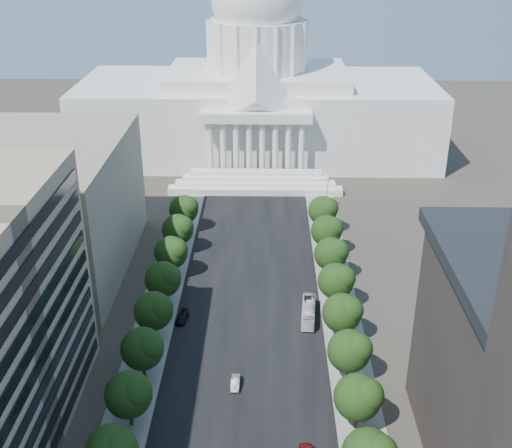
{
  "coord_description": "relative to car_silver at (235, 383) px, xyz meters",
  "views": [
    {
      "loc": [
        3.57,
        -31.47,
        73.41
      ],
      "look_at": [
        1.36,
        87.3,
        17.54
      ],
      "focal_mm": 45.0,
      "sensor_mm": 36.0,
      "label": 1
    }
  ],
  "objects": [
    {
      "name": "sidewalk_left",
      "position": [
        -17.3,
        32.17,
        -0.71
      ],
      "size": [
        8.0,
        260.0,
        0.02
      ],
      "primitive_type": "cube",
      "color": "gray",
      "rests_on": "ground"
    },
    {
      "name": "tree_l_g",
      "position": [
        -15.96,
        25.98,
        5.75
      ],
      "size": [
        7.79,
        7.6,
        9.97
      ],
      "color": "#33261C",
      "rests_on": "ground"
    },
    {
      "name": "car_silver",
      "position": [
        0.0,
        0.0,
        0.0
      ],
      "size": [
        1.56,
        4.32,
        1.42
      ],
      "primitive_type": "imported",
      "rotation": [
        0.0,
        0.0,
        -0.01
      ],
      "color": "#A7AAAF",
      "rests_on": "ground"
    },
    {
      "name": "streetlight_f",
      "position": [
        21.6,
        77.17,
        5.11
      ],
      "size": [
        2.61,
        0.44,
        9.0
      ],
      "color": "gray",
      "rests_on": "ground"
    },
    {
      "name": "car_dark_b",
      "position": [
        -11.8,
        20.3,
        0.01
      ],
      "size": [
        2.65,
        5.19,
        1.44
      ],
      "primitive_type": "imported",
      "rotation": [
        0.0,
        0.0,
        -0.13
      ],
      "color": "black",
      "rests_on": "ground"
    },
    {
      "name": "tree_r_g",
      "position": [
        20.04,
        25.98,
        5.75
      ],
      "size": [
        7.79,
        7.6,
        9.97
      ],
      "color": "#33261C",
      "rests_on": "ground"
    },
    {
      "name": "tree_r_j",
      "position": [
        20.04,
        61.98,
        5.75
      ],
      "size": [
        7.79,
        7.6,
        9.97
      ],
      "color": "#33261C",
      "rests_on": "ground"
    },
    {
      "name": "capitol",
      "position": [
        1.7,
        127.06,
        19.3
      ],
      "size": [
        120.0,
        56.0,
        73.0
      ],
      "color": "white",
      "rests_on": "ground"
    },
    {
      "name": "streetlight_c",
      "position": [
        21.6,
        2.17,
        5.11
      ],
      "size": [
        2.61,
        0.44,
        9.0
      ],
      "color": "gray",
      "rests_on": "ground"
    },
    {
      "name": "streetlight_e",
      "position": [
        21.6,
        52.17,
        5.11
      ],
      "size": [
        2.61,
        0.44,
        9.0
      ],
      "color": "gray",
      "rests_on": "ground"
    },
    {
      "name": "tree_l_d",
      "position": [
        -15.96,
        -10.02,
        5.75
      ],
      "size": [
        7.79,
        7.6,
        9.97
      ],
      "color": "#33261C",
      "rests_on": "ground"
    },
    {
      "name": "tree_r_h",
      "position": [
        20.04,
        37.98,
        5.75
      ],
      "size": [
        7.79,
        7.6,
        9.97
      ],
      "color": "#33261C",
      "rests_on": "ground"
    },
    {
      "name": "tree_r_d",
      "position": [
        20.04,
        -10.02,
        5.75
      ],
      "size": [
        7.79,
        7.6,
        9.97
      ],
      "color": "#33261C",
      "rests_on": "ground"
    },
    {
      "name": "tree_l_f",
      "position": [
        -15.96,
        13.98,
        5.75
      ],
      "size": [
        7.79,
        7.6,
        9.97
      ],
      "color": "#33261C",
      "rests_on": "ground"
    },
    {
      "name": "tree_r_e",
      "position": [
        20.04,
        1.98,
        5.75
      ],
      "size": [
        7.79,
        7.6,
        9.97
      ],
      "color": "#33261C",
      "rests_on": "ground"
    },
    {
      "name": "tree_l_h",
      "position": [
        -15.96,
        37.98,
        5.75
      ],
      "size": [
        7.79,
        7.6,
        9.97
      ],
      "color": "#33261C",
      "rests_on": "ground"
    },
    {
      "name": "tree_l_j",
      "position": [
        -15.96,
        61.98,
        5.75
      ],
      "size": [
        7.79,
        7.6,
        9.97
      ],
      "color": "#33261C",
      "rests_on": "ground"
    },
    {
      "name": "sidewalk_right",
      "position": [
        20.7,
        32.17,
        -0.71
      ],
      "size": [
        8.0,
        260.0,
        0.02
      ],
      "primitive_type": "cube",
      "color": "gray",
      "rests_on": "ground"
    },
    {
      "name": "tree_l_i",
      "position": [
        -15.96,
        49.98,
        5.75
      ],
      "size": [
        7.79,
        7.6,
        9.97
      ],
      "color": "#33261C",
      "rests_on": "ground"
    },
    {
      "name": "tree_r_i",
      "position": [
        20.04,
        49.98,
        5.75
      ],
      "size": [
        7.79,
        7.6,
        9.97
      ],
      "color": "#33261C",
      "rests_on": "ground"
    },
    {
      "name": "city_bus",
      "position": [
        13.92,
        21.56,
        0.83
      ],
      "size": [
        3.52,
        11.24,
        3.08
      ],
      "primitive_type": "imported",
      "rotation": [
        0.0,
        0.0,
        -0.09
      ],
      "color": "white",
      "rests_on": "ground"
    },
    {
      "name": "tree_r_f",
      "position": [
        20.04,
        13.98,
        5.75
      ],
      "size": [
        7.79,
        7.6,
        9.97
      ],
      "color": "#33261C",
      "rests_on": "ground"
    },
    {
      "name": "office_block_left_far",
      "position": [
        -46.3,
        42.17,
        14.29
      ],
      "size": [
        38.0,
        52.0,
        30.0
      ],
      "primitive_type": "cube",
      "color": "gray",
      "rests_on": "ground"
    },
    {
      "name": "road_asphalt",
      "position": [
        1.7,
        32.17,
        -0.71
      ],
      "size": [
        30.0,
        260.0,
        0.01
      ],
      "primitive_type": "cube",
      "color": "black",
      "rests_on": "ground"
    },
    {
      "name": "streetlight_d",
      "position": [
        21.6,
        27.17,
        5.11
      ],
      "size": [
        2.61,
        0.44,
        9.0
      ],
      "color": "gray",
      "rests_on": "ground"
    },
    {
      "name": "tree_l_e",
      "position": [
        -15.96,
        1.98,
        5.75
      ],
      "size": [
        7.79,
        7.6,
        9.97
      ],
      "color": "#33261C",
      "rests_on": "ground"
    }
  ]
}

